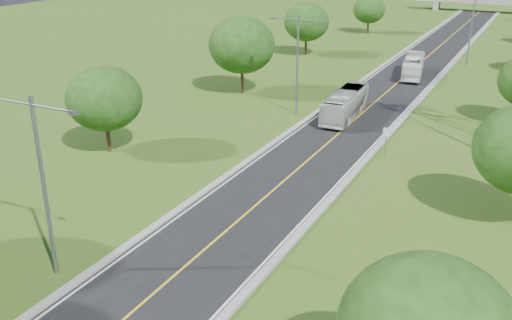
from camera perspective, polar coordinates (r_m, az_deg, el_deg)
The scene contains 15 objects.
ground at distance 70.92m, azimuth 13.39°, elevation 6.98°, with size 260.00×260.00×0.00m, color #375919.
road at distance 76.59m, azimuth 14.54°, elevation 7.97°, with size 8.00×150.00×0.06m, color black.
curb_left at distance 77.58m, azimuth 11.47°, elevation 8.46°, with size 0.50×150.00×0.22m, color gray.
curb_right at distance 75.80m, azimuth 17.68°, elevation 7.56°, with size 0.50×150.00×0.22m, color gray.
speed_limit_sign at distance 48.76m, azimuth 12.88°, elevation 2.31°, with size 0.55×0.09×2.40m.
overpass at distance 148.49m, azimuth 21.58°, elevation 14.52°, with size 30.00×3.00×3.20m.
streetlight_near_left at distance 31.18m, azimuth -20.63°, elevation -1.24°, with size 5.90×0.25×10.00m.
streetlight_mid_left at distance 57.49m, azimuth 4.16°, elevation 10.23°, with size 5.90×0.25×10.00m.
streetlight_far_right at distance 86.21m, azimuth 20.80°, elevation 12.77°, with size 5.90×0.25×10.00m.
tree_lb at distance 49.03m, azimuth -14.93°, elevation 5.96°, with size 6.30×6.30×7.33m.
tree_lc at distance 65.84m, azimuth -1.43°, elevation 11.42°, with size 7.56×7.56×8.79m.
tree_ld at distance 88.23m, azimuth 5.07°, elevation 13.58°, with size 6.72×6.72×7.82m.
tree_le at distance 109.99m, azimuth 11.25°, elevation 14.55°, with size 5.88×5.88×6.84m.
bus_outbound at distance 77.11m, azimuth 15.46°, elevation 9.03°, with size 2.27×9.69×2.70m, color white.
bus_inbound at distance 58.03m, azimuth 8.95°, elevation 5.57°, with size 2.36×10.09×2.81m, color silver.
Camera 1 is at (16.04, -6.86, 17.39)m, focal length 40.00 mm.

